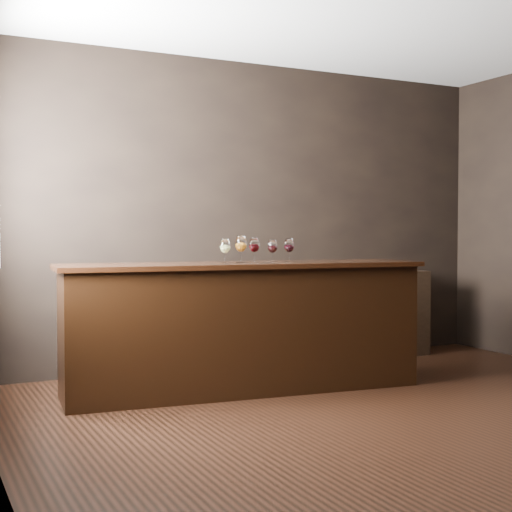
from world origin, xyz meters
name	(u,v)px	position (x,y,z in m)	size (l,w,h in m)	color
ground	(400,419)	(0.00, 0.00, 0.00)	(5.00, 5.00, 0.00)	black
room_shell	(363,143)	(-0.23, 0.11, 1.81)	(5.02, 4.52, 2.81)	black
bar_counter	(243,329)	(-0.58, 1.21, 0.48)	(2.74, 0.59, 0.96)	black
bar_top	(243,265)	(-0.58, 1.21, 0.98)	(2.83, 0.66, 0.04)	black
back_bar_shelf	(320,317)	(0.61, 2.03, 0.42)	(2.34, 0.40, 0.84)	black
glass_white	(225,247)	(-0.74, 1.19, 1.12)	(0.08, 0.08, 0.19)	white
glass_amber	(241,244)	(-0.61, 1.19, 1.14)	(0.09, 0.09, 0.21)	white
glass_red_a	(254,245)	(-0.47, 1.24, 1.13)	(0.08, 0.08, 0.20)	white
glass_red_b	(273,247)	(-0.34, 1.18, 1.12)	(0.08, 0.08, 0.18)	white
glass_red_c	(289,246)	(-0.19, 1.19, 1.12)	(0.08, 0.08, 0.19)	white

